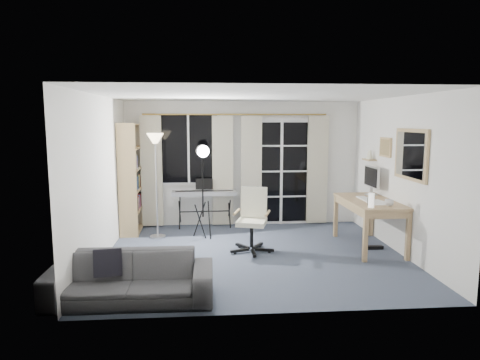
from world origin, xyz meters
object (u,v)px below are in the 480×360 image
Objects in this scene: monitor at (372,178)px; desk at (369,206)px; sofa at (130,270)px; bookshelf at (129,181)px; torchiere_lamp at (156,154)px; studio_light at (203,162)px; office_chair at (253,213)px; mug at (389,202)px; keyboard_piano at (204,194)px.

desk is at bearing -114.20° from monitor.
bookshelf is at bearing 100.40° from sofa.
studio_light is at bearing -10.00° from torchiere_lamp.
office_chair is (2.14, -1.29, -0.36)m from bookshelf.
torchiere_lamp is at bearing 161.54° from studio_light.
bookshelf is at bearing 165.05° from office_chair.
monitor is 0.30× the size of sofa.
bookshelf reaches higher than monitor.
office_chair reaches higher than sofa.
mug is (3.56, -1.37, -0.62)m from torchiere_lamp.
torchiere_lamp is 1.28m from keyboard_piano.
torchiere_lamp is (0.55, -0.46, 0.52)m from bookshelf.
desk is 11.44× the size of mug.
bookshelf is 4.29m from monitor.
mug is at bearing -36.82° from keyboard_piano.
studio_light reaches higher than desk.
bookshelf is at bearing 147.61° from studio_light.
studio_light is 2.97× the size of monitor.
bookshelf is 1.09× the size of torchiere_lamp.
studio_light is 2.88m from monitor.
monitor reaches higher than office_chair.
studio_light is at bearing 173.87° from monitor.
sofa is at bearing -114.84° from office_chair.
sofa is at bearing -105.78° from keyboard_piano.
bookshelf is 3.22m from sofa.
sofa is (-0.83, -3.25, -0.30)m from keyboard_piano.
office_chair is 7.80× the size of mug.
studio_light is 1.67× the size of office_chair.
keyboard_piano is 1.61m from office_chair.
monitor is at bearing 84.21° from mug.
keyboard_piano is (0.82, 0.58, -0.80)m from torchiere_lamp.
torchiere_lamp is 3.65m from desk.
sofa is at bearing -116.30° from studio_light.
office_chair is at bearing -49.93° from studio_light.
mug reaches higher than desk.
bookshelf reaches higher than mug.
sofa is (-1.60, -1.83, -0.22)m from office_chair.
office_chair is at bearing -27.74° from torchiere_lamp.
office_chair is 1.77× the size of monitor.
office_chair is at bearing -62.95° from keyboard_piano.
studio_light is 1.14× the size of desk.
mug is at bearing -21.01° from torchiere_lamp.
studio_light is 2.83m from desk.
torchiere_lamp reaches higher than sofa.
desk is (3.46, -0.87, -0.78)m from torchiere_lamp.
monitor reaches higher than sofa.
bookshelf is at bearing 167.62° from monitor.
studio_light is 3.05m from mug.
desk is 0.53m from mug.
keyboard_piano is at bearing 134.70° from office_chair.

